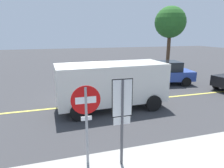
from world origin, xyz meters
The scene contains 7 objects.
ground_plane centered at (0.00, 0.00, 0.00)m, with size 80.00×80.00×0.00m, color #38383A.
lane_marking_centre centered at (3.00, 0.00, 0.01)m, with size 28.00×0.16×0.01m, color #E0D14C.
stop_sign centered at (-0.63, -4.84, 1.60)m, with size 0.76×0.07×2.34m.
speed_limit_sign centered at (0.24, -5.14, 1.76)m, with size 0.54×0.06×2.52m.
white_van centered at (1.24, -0.66, 1.27)m, with size 5.27×2.41×2.20m.
car_blue_approaching centered at (6.08, 2.89, 0.82)m, with size 4.70×2.59×1.64m.
tree_left_verge centered at (8.68, 6.40, 4.48)m, with size 2.71×2.71×5.89m.
Camera 1 is at (-1.33, -9.59, 3.60)m, focal length 31.88 mm.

